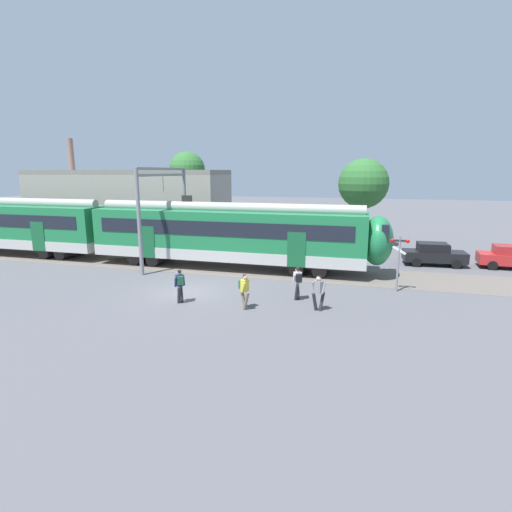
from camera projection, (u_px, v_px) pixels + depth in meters
The scene contains 14 objects.
ground_plane at pixel (187, 292), 21.21m from camera, with size 160.00×160.00×0.00m, color #515156.
track_bed at pixel (86, 258), 29.48m from camera, with size 80.00×4.40×0.01m, color #605951.
commuter_train at pixel (113, 229), 28.37m from camera, with size 38.05×3.07×4.73m.
pedestrian_navy at pixel (180, 283), 19.28m from camera, with size 0.51×0.70×1.67m.
pedestrian_yellow at pixel (244, 288), 18.42m from camera, with size 0.59×0.63×1.67m.
pedestrian_white at pixel (298, 281), 19.74m from camera, with size 0.50×0.71×1.67m.
pedestrian_grey at pixel (319, 290), 18.20m from camera, with size 0.67×0.50×1.67m.
parked_car_black at pixel (434, 254), 27.11m from camera, with size 4.08×1.92×1.54m.
parked_car_red at pixel (512, 257), 26.13m from camera, with size 4.08×1.91×1.54m.
catenary_gantry at pixel (164, 201), 26.87m from camera, with size 0.24×6.64×6.53m.
crossing_signal at pixel (399, 255), 20.89m from camera, with size 0.96×0.22×3.00m.
background_building at pixel (127, 206), 35.67m from camera, with size 18.08×5.00×9.20m.
street_tree_right at pixel (363, 184), 32.74m from camera, with size 4.09×4.09×7.34m.
street_tree_left at pixel (187, 170), 38.02m from camera, with size 3.40×3.40×8.13m.
Camera 1 is at (8.93, -18.65, 6.28)m, focal length 28.00 mm.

